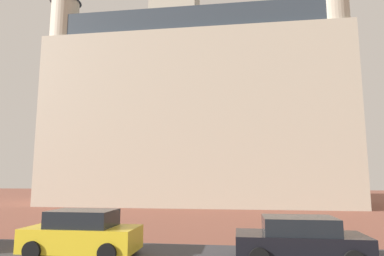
% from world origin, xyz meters
% --- Properties ---
extents(ground_plane, '(120.00, 120.00, 0.00)m').
position_xyz_m(ground_plane, '(0.00, 10.00, 0.00)').
color(ground_plane, brown).
extents(landmark_building, '(30.07, 11.06, 31.70)m').
position_xyz_m(landmark_building, '(-2.97, 32.01, 10.14)').
color(landmark_building, '#B2A893').
rests_on(landmark_building, ground_plane).
extents(car_black, '(4.18, 2.06, 1.47)m').
position_xyz_m(car_black, '(3.53, 9.15, 0.70)').
color(car_black, black).
rests_on(car_black, ground_plane).
extents(car_yellow, '(4.02, 2.03, 1.59)m').
position_xyz_m(car_yellow, '(-4.06, 9.15, 0.75)').
color(car_yellow, gold).
rests_on(car_yellow, ground_plane).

